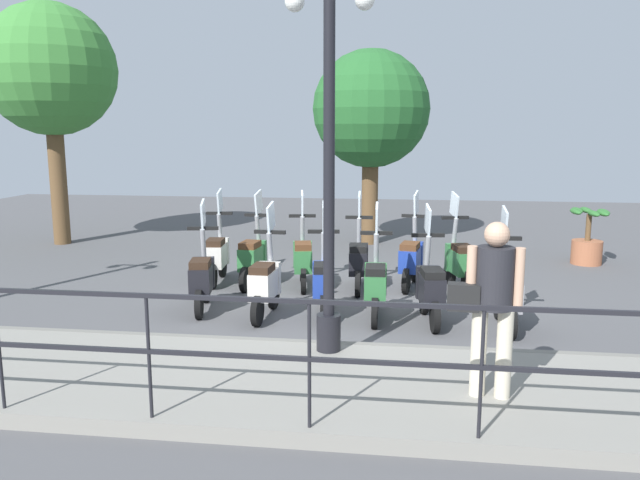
{
  "coord_description": "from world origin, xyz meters",
  "views": [
    {
      "loc": [
        -8.84,
        -0.7,
        2.52
      ],
      "look_at": [
        0.2,
        0.5,
        0.9
      ],
      "focal_mm": 35.0,
      "sensor_mm": 36.0,
      "label": 1
    }
  ],
  "objects_px": {
    "scooter_far_4": "(253,257)",
    "scooter_near_1": "(430,287)",
    "scooter_far_3": "(303,258)",
    "scooter_near_5": "(202,277)",
    "lamp_post_near": "(329,183)",
    "scooter_far_5": "(217,254)",
    "scooter_near_4": "(265,283)",
    "scooter_near_0": "(506,292)",
    "scooter_far_1": "(411,258)",
    "scooter_near_3": "(323,282)",
    "tree_large": "(50,71)",
    "potted_palm": "(587,241)",
    "scooter_near_2": "(375,284)",
    "pedestrian_with_bag": "(492,296)",
    "scooter_far_2": "(358,260)",
    "scooter_far_0": "(459,261)",
    "tree_distant": "(371,110)"
  },
  "relations": [
    {
      "from": "potted_palm",
      "to": "scooter_far_3",
      "type": "distance_m",
      "value": 5.63
    },
    {
      "from": "scooter_far_1",
      "to": "scooter_far_4",
      "type": "relative_size",
      "value": 1.0
    },
    {
      "from": "potted_palm",
      "to": "scooter_far_0",
      "type": "xyz_separation_m",
      "value": [
        -2.35,
        2.58,
        0.04
      ]
    },
    {
      "from": "scooter_near_0",
      "to": "pedestrian_with_bag",
      "type": "bearing_deg",
      "value": 165.77
    },
    {
      "from": "lamp_post_near",
      "to": "scooter_far_5",
      "type": "relative_size",
      "value": 2.69
    },
    {
      "from": "scooter_near_0",
      "to": "scooter_far_1",
      "type": "relative_size",
      "value": 1.0
    },
    {
      "from": "potted_palm",
      "to": "scooter_near_2",
      "type": "height_order",
      "value": "scooter_near_2"
    },
    {
      "from": "scooter_far_0",
      "to": "scooter_far_2",
      "type": "distance_m",
      "value": 1.59
    },
    {
      "from": "scooter_far_1",
      "to": "scooter_far_2",
      "type": "height_order",
      "value": "same"
    },
    {
      "from": "tree_large",
      "to": "scooter_near_5",
      "type": "distance_m",
      "value": 7.41
    },
    {
      "from": "scooter_near_4",
      "to": "scooter_near_5",
      "type": "xyz_separation_m",
      "value": [
        0.2,
        0.95,
        0.0
      ]
    },
    {
      "from": "potted_palm",
      "to": "scooter_far_5",
      "type": "distance_m",
      "value": 6.92
    },
    {
      "from": "scooter_near_0",
      "to": "scooter_far_1",
      "type": "xyz_separation_m",
      "value": [
        1.97,
        1.17,
        0.0
      ]
    },
    {
      "from": "tree_distant",
      "to": "scooter_far_5",
      "type": "distance_m",
      "value": 5.2
    },
    {
      "from": "scooter_near_1",
      "to": "scooter_near_2",
      "type": "relative_size",
      "value": 1.0
    },
    {
      "from": "scooter_near_0",
      "to": "scooter_near_1",
      "type": "bearing_deg",
      "value": 81.2
    },
    {
      "from": "pedestrian_with_bag",
      "to": "scooter_far_2",
      "type": "distance_m",
      "value": 4.47
    },
    {
      "from": "scooter_near_3",
      "to": "scooter_far_1",
      "type": "xyz_separation_m",
      "value": [
        1.74,
        -1.2,
        0.0
      ]
    },
    {
      "from": "scooter_near_2",
      "to": "scooter_far_5",
      "type": "distance_m",
      "value": 3.17
    },
    {
      "from": "potted_palm",
      "to": "scooter_far_1",
      "type": "bearing_deg",
      "value": 124.19
    },
    {
      "from": "scooter_near_0",
      "to": "scooter_near_5",
      "type": "relative_size",
      "value": 1.0
    },
    {
      "from": "scooter_far_4",
      "to": "scooter_near_1",
      "type": "bearing_deg",
      "value": -115.6
    },
    {
      "from": "scooter_far_1",
      "to": "scooter_far_3",
      "type": "distance_m",
      "value": 1.74
    },
    {
      "from": "scooter_near_2",
      "to": "scooter_near_3",
      "type": "relative_size",
      "value": 1.0
    },
    {
      "from": "tree_large",
      "to": "potted_palm",
      "type": "xyz_separation_m",
      "value": [
        -0.7,
        -11.02,
        -3.3
      ]
    },
    {
      "from": "scooter_near_3",
      "to": "scooter_near_4",
      "type": "relative_size",
      "value": 1.0
    },
    {
      "from": "scooter_near_4",
      "to": "scooter_far_0",
      "type": "relative_size",
      "value": 1.0
    },
    {
      "from": "scooter_near_2",
      "to": "scooter_near_3",
      "type": "distance_m",
      "value": 0.71
    },
    {
      "from": "scooter_near_3",
      "to": "scooter_near_5",
      "type": "height_order",
      "value": "same"
    },
    {
      "from": "scooter_far_5",
      "to": "scooter_far_4",
      "type": "bearing_deg",
      "value": -107.47
    },
    {
      "from": "scooter_near_1",
      "to": "potted_palm",
      "type": "bearing_deg",
      "value": -44.62
    },
    {
      "from": "scooter_near_3",
      "to": "scooter_far_4",
      "type": "bearing_deg",
      "value": 34.64
    },
    {
      "from": "scooter_far_4",
      "to": "scooter_near_4",
      "type": "bearing_deg",
      "value": -156.07
    },
    {
      "from": "scooter_near_0",
      "to": "scooter_near_3",
      "type": "height_order",
      "value": "same"
    },
    {
      "from": "scooter_near_4",
      "to": "scooter_far_5",
      "type": "bearing_deg",
      "value": 36.9
    },
    {
      "from": "lamp_post_near",
      "to": "scooter_far_4",
      "type": "height_order",
      "value": "lamp_post_near"
    },
    {
      "from": "scooter_far_1",
      "to": "scooter_far_2",
      "type": "relative_size",
      "value": 1.0
    },
    {
      "from": "pedestrian_with_bag",
      "to": "scooter_near_1",
      "type": "relative_size",
      "value": 1.03
    },
    {
      "from": "scooter_far_3",
      "to": "scooter_near_5",
      "type": "bearing_deg",
      "value": 130.74
    },
    {
      "from": "scooter_near_1",
      "to": "scooter_far_0",
      "type": "relative_size",
      "value": 1.0
    },
    {
      "from": "scooter_far_3",
      "to": "scooter_far_1",
      "type": "bearing_deg",
      "value": -93.3
    },
    {
      "from": "tree_large",
      "to": "scooter_far_1",
      "type": "height_order",
      "value": "tree_large"
    },
    {
      "from": "scooter_far_1",
      "to": "scooter_far_4",
      "type": "xyz_separation_m",
      "value": [
        -0.22,
        2.55,
        0.0
      ]
    },
    {
      "from": "pedestrian_with_bag",
      "to": "scooter_near_1",
      "type": "distance_m",
      "value": 2.69
    },
    {
      "from": "pedestrian_with_bag",
      "to": "scooter_near_3",
      "type": "bearing_deg",
      "value": 39.68
    },
    {
      "from": "potted_palm",
      "to": "scooter_far_0",
      "type": "height_order",
      "value": "scooter_far_0"
    },
    {
      "from": "tree_distant",
      "to": "scooter_near_1",
      "type": "relative_size",
      "value": 2.75
    },
    {
      "from": "scooter_near_3",
      "to": "scooter_far_3",
      "type": "relative_size",
      "value": 1.0
    },
    {
      "from": "scooter_near_3",
      "to": "scooter_near_4",
      "type": "bearing_deg",
      "value": 93.42
    },
    {
      "from": "pedestrian_with_bag",
      "to": "scooter_far_2",
      "type": "relative_size",
      "value": 1.03
    }
  ]
}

